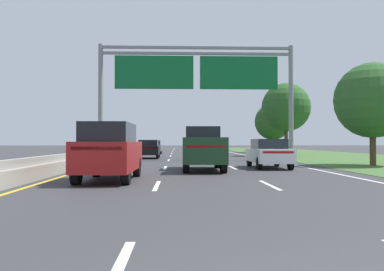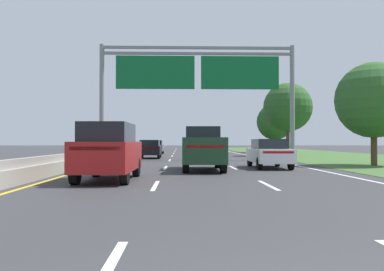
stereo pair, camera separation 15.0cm
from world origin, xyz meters
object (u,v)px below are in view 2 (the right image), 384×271
car_red_left_lane_suv (109,151)px  roadside_tree_far (275,122)px  roadside_tree_mid (288,107)px  car_white_right_lane_sedan (269,153)px  overhead_sign_gantry (198,78)px  roadside_tree_near (374,100)px  car_grey_left_lane_sedan (155,147)px  car_black_left_lane_sedan (150,149)px  roadside_tree_distant (277,121)px  pickup_truck_darkgreen (203,149)px

car_red_left_lane_suv → roadside_tree_far: roadside_tree_far is taller
roadside_tree_far → roadside_tree_mid: bearing=-97.4°
car_white_right_lane_sedan → roadside_tree_mid: bearing=-17.4°
overhead_sign_gantry → roadside_tree_near: (10.14, -7.44, -2.46)m
overhead_sign_gantry → car_red_left_lane_suv: 17.43m
car_grey_left_lane_sedan → car_black_left_lane_sedan: (0.29, -12.00, 0.00)m
overhead_sign_gantry → roadside_tree_near: overhead_sign_gantry is taller
roadside_tree_near → roadside_tree_distant: 43.28m
pickup_truck_darkgreen → overhead_sign_gantry: bearing=0.2°
overhead_sign_gantry → car_white_right_lane_sedan: (3.47, -9.31, -5.52)m
overhead_sign_gantry → roadside_tree_near: size_ratio=2.45×
roadside_tree_mid → roadside_tree_distant: bearing=78.7°
car_grey_left_lane_sedan → car_black_left_lane_sedan: size_ratio=1.00×
car_white_right_lane_sedan → roadside_tree_mid: 19.82m
roadside_tree_distant → car_white_right_lane_sedan: bearing=-104.0°
car_black_left_lane_sedan → roadside_tree_mid: roadside_tree_mid is taller
roadside_tree_far → roadside_tree_distant: roadside_tree_distant is taller
car_grey_left_lane_sedan → car_white_right_lane_sedan: bearing=-163.0°
car_grey_left_lane_sedan → car_black_left_lane_sedan: same height
pickup_truck_darkgreen → car_black_left_lane_sedan: pickup_truck_darkgreen is taller
pickup_truck_darkgreen → roadside_tree_distant: size_ratio=0.78×
car_black_left_lane_sedan → roadside_tree_near: (14.07, -11.16, 3.07)m
overhead_sign_gantry → car_black_left_lane_sedan: overhead_sign_gantry is taller
overhead_sign_gantry → car_grey_left_lane_sedan: size_ratio=3.42×
car_white_right_lane_sedan → roadside_tree_near: 7.57m
car_black_left_lane_sedan → roadside_tree_near: size_ratio=0.72×
roadside_tree_far → pickup_truck_darkgreen: bearing=-109.0°
car_black_left_lane_sedan → roadside_tree_far: 23.63m
roadside_tree_mid → roadside_tree_far: bearing=82.6°
car_grey_left_lane_sedan → roadside_tree_near: 27.42m
roadside_tree_near → overhead_sign_gantry: bearing=143.7°
car_grey_left_lane_sedan → roadside_tree_distant: size_ratio=0.63×
pickup_truck_darkgreen → car_red_left_lane_suv: size_ratio=1.15×
car_grey_left_lane_sedan → roadside_tree_mid: size_ratio=0.60×
car_black_left_lane_sedan → car_red_left_lane_suv: bearing=179.2°
roadside_tree_near → roadside_tree_far: size_ratio=0.96×
car_black_left_lane_sedan → car_red_left_lane_suv: (-0.05, -19.86, 0.28)m
car_black_left_lane_sedan → roadside_tree_near: 18.21m
car_grey_left_lane_sedan → car_black_left_lane_sedan: 12.01m
pickup_truck_darkgreen → roadside_tree_mid: 22.56m
overhead_sign_gantry → roadside_tree_far: 24.48m
car_grey_left_lane_sedan → roadside_tree_far: (15.24, 6.01, 3.20)m
car_red_left_lane_suv → car_black_left_lane_sedan: bearing=0.7°
car_white_right_lane_sedan → roadside_tree_near: (6.67, 1.86, 3.07)m
pickup_truck_darkgreen → car_white_right_lane_sedan: (3.66, 1.59, -0.26)m
pickup_truck_darkgreen → roadside_tree_far: roadside_tree_far is taller
car_grey_left_lane_sedan → car_black_left_lane_sedan: bearing=-178.7°
roadside_tree_near → roadside_tree_mid: bearing=92.6°
roadside_tree_far → roadside_tree_near: bearing=-91.7°
overhead_sign_gantry → pickup_truck_darkgreen: overhead_sign_gantry is taller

